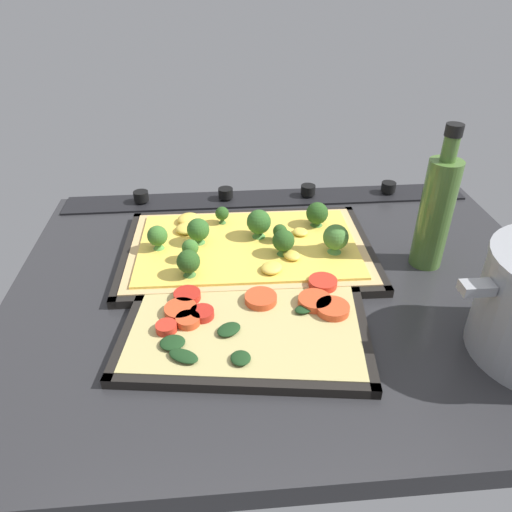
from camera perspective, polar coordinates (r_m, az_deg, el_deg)
ground_plane at (r=71.23cm, az=3.67°, el=-4.23°), size 80.08×62.71×3.00cm
stove_control_panel at (r=93.82cm, az=1.32°, el=7.06°), size 76.87×7.00×2.60cm
baking_tray_front at (r=76.59cm, az=-0.96°, el=0.48°), size 39.88×26.33×1.30cm
broccoli_pizza at (r=75.73cm, az=-0.86°, el=1.48°), size 37.43×23.88×6.07cm
baking_tray_back at (r=62.90cm, az=-1.12°, el=-7.83°), size 33.66×27.39×1.30cm
veggie_pizza_back at (r=62.56cm, az=-1.02°, el=-7.17°), size 30.96×24.68×1.90cm
oil_bottle at (r=74.79cm, az=20.60°, el=5.05°), size 4.79×4.79×21.86cm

